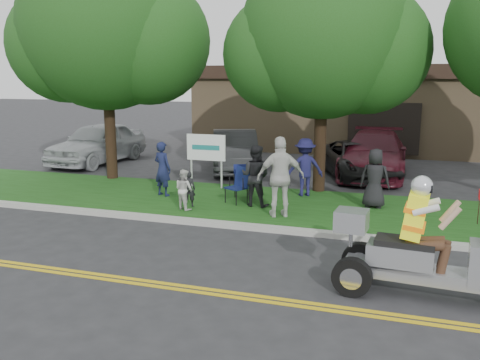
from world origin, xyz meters
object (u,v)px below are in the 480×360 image
(trike_scooter, at_px, (420,255))
(spectator_adult_right, at_px, (281,177))
(parked_car_mid, at_px, (358,160))
(parked_car_right, at_px, (374,154))
(spectator_adult_mid, at_px, (255,176))
(parked_car_far_left, at_px, (97,143))
(spectator_adult_left, at_px, (163,169))
(parked_car_left, at_px, (235,151))
(lawn_chair_a, at_px, (239,183))
(lawn_chair_b, at_px, (243,179))

(trike_scooter, relative_size, spectator_adult_right, 1.53)
(parked_car_mid, xyz_separation_m, parked_car_right, (0.49, 0.63, 0.15))
(spectator_adult_mid, relative_size, parked_car_far_left, 0.33)
(spectator_adult_left, relative_size, parked_car_left, 0.34)
(parked_car_left, bearing_deg, lawn_chair_a, -90.97)
(parked_car_left, relative_size, parked_car_mid, 1.01)
(lawn_chair_a, distance_m, spectator_adult_right, 1.81)
(spectator_adult_right, height_order, parked_car_mid, spectator_adult_right)
(parked_car_far_left, bearing_deg, trike_scooter, -35.28)
(parked_car_far_left, height_order, parked_car_right, parked_car_far_left)
(lawn_chair_a, relative_size, spectator_adult_left, 0.62)
(spectator_adult_left, bearing_deg, spectator_adult_right, -179.75)
(lawn_chair_a, bearing_deg, spectator_adult_right, -7.75)
(lawn_chair_a, height_order, parked_car_far_left, parked_car_far_left)
(lawn_chair_a, height_order, lawn_chair_b, lawn_chair_a)
(lawn_chair_b, xyz_separation_m, parked_car_mid, (2.78, 4.51, -0.00))
(trike_scooter, bearing_deg, lawn_chair_b, 136.04)
(spectator_adult_left, xyz_separation_m, spectator_adult_right, (3.75, -1.15, 0.20))
(parked_car_right, bearing_deg, lawn_chair_a, -119.44)
(parked_car_right, bearing_deg, parked_car_far_left, -175.90)
(parked_car_right, bearing_deg, parked_car_left, -172.21)
(lawn_chair_a, bearing_deg, spectator_adult_mid, 4.98)
(lawn_chair_b, bearing_deg, parked_car_mid, 33.84)
(spectator_adult_left, bearing_deg, parked_car_far_left, -24.77)
(trike_scooter, distance_m, parked_car_left, 11.54)
(lawn_chair_b, bearing_deg, spectator_adult_mid, -76.75)
(parked_car_far_left, bearing_deg, parked_car_right, 6.75)
(spectator_adult_mid, xyz_separation_m, parked_car_left, (-2.32, 5.21, -0.16))
(parked_car_left, bearing_deg, parked_car_right, -13.16)
(trike_scooter, xyz_separation_m, parked_car_left, (-6.34, 9.65, 0.07))
(spectator_adult_right, xyz_separation_m, parked_car_left, (-3.20, 6.03, -0.33))
(lawn_chair_a, relative_size, lawn_chair_b, 1.03)
(lawn_chair_b, relative_size, parked_car_mid, 0.21)
(spectator_adult_left, relative_size, spectator_adult_mid, 0.96)
(trike_scooter, distance_m, lawn_chair_b, 6.94)
(lawn_chair_b, bearing_deg, parked_car_far_left, 125.63)
(spectator_adult_left, height_order, spectator_adult_mid, spectator_adult_mid)
(spectator_adult_left, distance_m, parked_car_mid, 7.07)
(spectator_adult_left, relative_size, parked_car_mid, 0.34)
(trike_scooter, bearing_deg, parked_car_left, 127.75)
(lawn_chair_a, relative_size, parked_car_right, 0.18)
(trike_scooter, bearing_deg, spectator_adult_right, 135.44)
(spectator_adult_right, relative_size, parked_car_far_left, 0.40)
(spectator_adult_mid, bearing_deg, parked_car_right, -108.27)
(spectator_adult_left, height_order, spectator_adult_right, spectator_adult_right)
(lawn_chair_b, xyz_separation_m, parked_car_right, (3.27, 5.13, 0.15))
(trike_scooter, xyz_separation_m, lawn_chair_b, (-4.61, 5.19, -0.05))
(spectator_adult_mid, distance_m, parked_car_left, 5.71)
(parked_car_right, bearing_deg, spectator_adult_left, -134.84)
(spectator_adult_right, distance_m, parked_car_right, 6.95)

